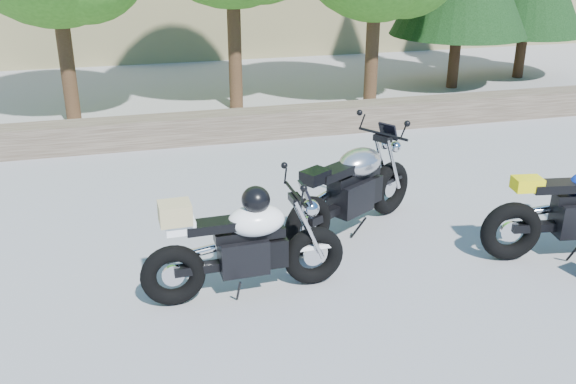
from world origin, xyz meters
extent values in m
plane|color=gray|center=(0.00, 0.00, 0.00)|extent=(90.00, 90.00, 0.00)
cube|color=#4A3E31|center=(0.00, 5.50, 0.25)|extent=(22.00, 0.55, 0.50)
cylinder|color=#382314|center=(-2.50, 7.20, 1.51)|extent=(0.28, 0.28, 3.02)
cylinder|color=#382314|center=(0.80, 7.60, 1.68)|extent=(0.28, 0.28, 3.36)
cylinder|color=#382314|center=(3.60, 7.00, 1.46)|extent=(0.28, 0.28, 2.91)
cylinder|color=#382314|center=(6.20, 8.20, 1.08)|extent=(0.26, 0.26, 2.16)
cylinder|color=#382314|center=(8.40, 8.80, 0.96)|extent=(0.26, 0.26, 1.92)
torus|color=black|center=(1.79, 1.70, 0.36)|extent=(0.71, 0.53, 0.72)
torus|color=black|center=(0.40, 0.85, 0.36)|extent=(0.71, 0.53, 0.72)
cylinder|color=silver|center=(1.79, 1.70, 0.36)|extent=(0.24, 0.17, 0.25)
cylinder|color=silver|center=(0.40, 0.85, 0.36)|extent=(0.24, 0.17, 0.25)
cube|color=black|center=(1.07, 1.26, 0.50)|extent=(0.64, 0.57, 0.41)
cube|color=black|center=(1.14, 1.30, 0.75)|extent=(0.77, 0.57, 0.11)
ellipsoid|color=#B2B1B6|center=(1.21, 1.35, 0.90)|extent=(0.78, 0.71, 0.34)
cube|color=black|center=(0.79, 1.09, 0.90)|extent=(0.61, 0.51, 0.10)
cube|color=black|center=(0.50, 0.91, 0.95)|extent=(0.39, 0.36, 0.15)
cylinder|color=black|center=(1.59, 1.58, 1.16)|extent=(0.42, 0.65, 0.04)
sphere|color=silver|center=(1.75, 1.68, 0.97)|extent=(0.20, 0.20, 0.20)
torus|color=black|center=(0.27, 0.18, 0.33)|extent=(0.67, 0.19, 0.66)
torus|color=black|center=(-1.22, 0.14, 0.33)|extent=(0.67, 0.19, 0.66)
cylinder|color=silver|center=(0.27, 0.18, 0.33)|extent=(0.23, 0.05, 0.23)
cylinder|color=silver|center=(-1.22, 0.14, 0.33)|extent=(0.23, 0.05, 0.23)
cube|color=black|center=(-0.50, 0.16, 0.46)|extent=(0.51, 0.33, 0.37)
cube|color=black|center=(-0.43, 0.16, 0.68)|extent=(0.73, 0.19, 0.10)
ellipsoid|color=white|center=(-0.35, 0.17, 0.83)|extent=(0.61, 0.42, 0.32)
cube|color=black|center=(-0.81, 0.15, 0.83)|extent=(0.53, 0.24, 0.09)
cube|color=white|center=(-1.12, 0.14, 0.87)|extent=(0.30, 0.22, 0.13)
cylinder|color=black|center=(0.06, 0.18, 1.07)|extent=(0.05, 0.69, 0.03)
sphere|color=silver|center=(0.23, 0.18, 0.89)|extent=(0.19, 0.19, 0.19)
ellipsoid|color=black|center=(-0.35, 0.17, 1.06)|extent=(0.30, 0.31, 0.28)
cube|color=tan|center=(-1.16, 0.14, 1.02)|extent=(0.32, 0.28, 0.21)
torus|color=black|center=(2.61, 0.12, 0.36)|extent=(0.74, 0.29, 0.72)
cylinder|color=silver|center=(2.61, 0.12, 0.36)|extent=(0.25, 0.08, 0.25)
cube|color=black|center=(3.05, 0.06, 0.90)|extent=(0.59, 0.33, 0.10)
cube|color=yellow|center=(2.72, 0.11, 0.94)|extent=(0.34, 0.27, 0.15)
camera|label=1|loc=(-1.54, -5.62, 3.57)|focal=40.00mm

